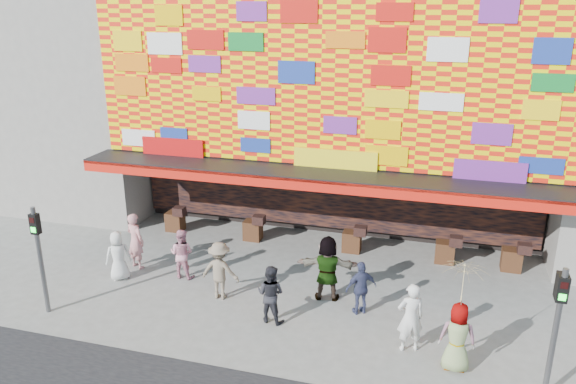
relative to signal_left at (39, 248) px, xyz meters
name	(u,v)px	position (x,y,z in m)	size (l,w,h in m)	color
ground	(284,317)	(6.20, 1.50, -1.86)	(90.00, 90.00, 0.00)	slate
shop_building	(347,79)	(6.20, 9.68, 3.37)	(15.20, 9.40, 10.00)	gray
neighbor_left	(42,50)	(-6.80, 9.50, 4.14)	(11.00, 8.00, 12.00)	gray
signal_left	(39,248)	(0.00, 0.00, 0.00)	(0.22, 0.20, 3.00)	#59595B
signal_right	(557,320)	(12.40, 0.00, 0.00)	(0.22, 0.20, 3.00)	#59595B
ped_a	(118,256)	(0.84, 2.20, -1.10)	(0.75, 0.48, 1.52)	silver
ped_b	(135,241)	(0.93, 3.05, -0.96)	(0.66, 0.43, 1.80)	tan
ped_c	(270,294)	(5.92, 1.24, -1.08)	(0.76, 0.59, 1.57)	#222228
ped_d	(220,271)	(4.19, 2.00, -1.02)	(1.08, 0.62, 1.68)	#776957
ped_e	(361,288)	(8.11, 2.27, -1.11)	(0.88, 0.37, 1.50)	#343A5C
ped_f	(327,268)	(7.08, 2.78, -0.92)	(1.74, 0.55, 1.88)	gray
ped_g	(457,337)	(10.56, 0.45, -1.03)	(0.81, 0.53, 1.66)	gray
ped_h	(410,317)	(9.49, 0.92, -0.98)	(0.64, 0.42, 1.75)	silver
ped_i	(182,254)	(2.60, 2.85, -1.09)	(0.75, 0.58, 1.54)	#CB8399
parasol	(463,283)	(10.56, 0.45, 0.32)	(1.28, 1.29, 1.91)	#F8E59C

